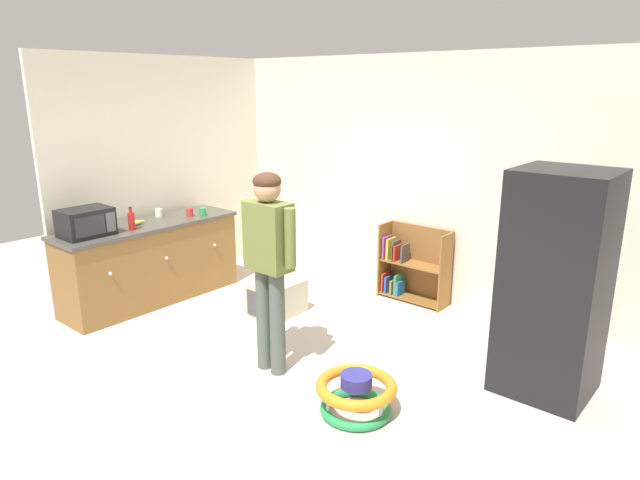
{
  "coord_description": "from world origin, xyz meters",
  "views": [
    {
      "loc": [
        3.07,
        -3.08,
        2.37
      ],
      "look_at": [
        0.14,
        0.41,
        1.09
      ],
      "focal_mm": 31.18,
      "sensor_mm": 36.0,
      "label": 1
    }
  ],
  "objects_px": {
    "ketchup_bottle": "(131,221)",
    "red_cup": "(190,212)",
    "baby_walker": "(356,394)",
    "white_cup": "(159,213)",
    "refrigerator": "(555,284)",
    "teal_cup": "(103,223)",
    "standing_person": "(269,254)",
    "banana_bunch": "(138,222)",
    "pet_carrier": "(277,298)",
    "green_cup": "(203,212)",
    "kitchen_counter": "(151,262)",
    "bookshelf": "(411,267)",
    "microwave": "(86,222)"
  },
  "relations": [
    {
      "from": "green_cup",
      "to": "teal_cup",
      "type": "bearing_deg",
      "value": -109.52
    },
    {
      "from": "teal_cup",
      "to": "kitchen_counter",
      "type": "bearing_deg",
      "value": 66.96
    },
    {
      "from": "refrigerator",
      "to": "red_cup",
      "type": "distance_m",
      "value": 4.01
    },
    {
      "from": "bookshelf",
      "to": "green_cup",
      "type": "relative_size",
      "value": 8.95
    },
    {
      "from": "baby_walker",
      "to": "teal_cup",
      "type": "distance_m",
      "value": 3.39
    },
    {
      "from": "pet_carrier",
      "to": "standing_person",
      "type": "bearing_deg",
      "value": -47.64
    },
    {
      "from": "baby_walker",
      "to": "white_cup",
      "type": "bearing_deg",
      "value": 169.63
    },
    {
      "from": "pet_carrier",
      "to": "red_cup",
      "type": "xyz_separation_m",
      "value": [
        -1.27,
        -0.11,
        0.77
      ]
    },
    {
      "from": "refrigerator",
      "to": "microwave",
      "type": "distance_m",
      "value": 4.38
    },
    {
      "from": "refrigerator",
      "to": "banana_bunch",
      "type": "height_order",
      "value": "refrigerator"
    },
    {
      "from": "microwave",
      "to": "banana_bunch",
      "type": "distance_m",
      "value": 0.61
    },
    {
      "from": "microwave",
      "to": "banana_bunch",
      "type": "relative_size",
      "value": 3.08
    },
    {
      "from": "refrigerator",
      "to": "banana_bunch",
      "type": "xyz_separation_m",
      "value": [
        -4.08,
        -1.03,
        0.04
      ]
    },
    {
      "from": "ketchup_bottle",
      "to": "red_cup",
      "type": "bearing_deg",
      "value": 93.56
    },
    {
      "from": "refrigerator",
      "to": "white_cup",
      "type": "relative_size",
      "value": 18.74
    },
    {
      "from": "ketchup_bottle",
      "to": "baby_walker",
      "type": "bearing_deg",
      "value": -1.37
    },
    {
      "from": "refrigerator",
      "to": "pet_carrier",
      "type": "xyz_separation_m",
      "value": [
        -2.71,
        -0.31,
        -0.71
      ]
    },
    {
      "from": "bookshelf",
      "to": "microwave",
      "type": "bearing_deg",
      "value": -130.37
    },
    {
      "from": "baby_walker",
      "to": "teal_cup",
      "type": "height_order",
      "value": "teal_cup"
    },
    {
      "from": "red_cup",
      "to": "white_cup",
      "type": "height_order",
      "value": "same"
    },
    {
      "from": "teal_cup",
      "to": "white_cup",
      "type": "bearing_deg",
      "value": 88.63
    },
    {
      "from": "baby_walker",
      "to": "teal_cup",
      "type": "bearing_deg",
      "value": -178.7
    },
    {
      "from": "teal_cup",
      "to": "banana_bunch",
      "type": "bearing_deg",
      "value": 62.79
    },
    {
      "from": "standing_person",
      "to": "white_cup",
      "type": "bearing_deg",
      "value": 167.05
    },
    {
      "from": "banana_bunch",
      "to": "teal_cup",
      "type": "xyz_separation_m",
      "value": [
        -0.16,
        -0.32,
        0.02
      ]
    },
    {
      "from": "banana_bunch",
      "to": "ketchup_bottle",
      "type": "distance_m",
      "value": 0.24
    },
    {
      "from": "kitchen_counter",
      "to": "ketchup_bottle",
      "type": "distance_m",
      "value": 0.62
    },
    {
      "from": "standing_person",
      "to": "baby_walker",
      "type": "height_order",
      "value": "standing_person"
    },
    {
      "from": "banana_bunch",
      "to": "ketchup_bottle",
      "type": "bearing_deg",
      "value": -48.98
    },
    {
      "from": "baby_walker",
      "to": "bookshelf",
      "type": "bearing_deg",
      "value": 111.74
    },
    {
      "from": "refrigerator",
      "to": "microwave",
      "type": "xyz_separation_m",
      "value": [
        -4.07,
        -1.62,
        0.15
      ]
    },
    {
      "from": "pet_carrier",
      "to": "white_cup",
      "type": "xyz_separation_m",
      "value": [
        -1.52,
        -0.36,
        0.77
      ]
    },
    {
      "from": "baby_walker",
      "to": "white_cup",
      "type": "distance_m",
      "value": 3.43
    },
    {
      "from": "microwave",
      "to": "green_cup",
      "type": "distance_m",
      "value": 1.33
    },
    {
      "from": "teal_cup",
      "to": "standing_person",
      "type": "bearing_deg",
      "value": 3.37
    },
    {
      "from": "baby_walker",
      "to": "banana_bunch",
      "type": "xyz_separation_m",
      "value": [
        -3.14,
        0.24,
        0.77
      ]
    },
    {
      "from": "bookshelf",
      "to": "pet_carrier",
      "type": "bearing_deg",
      "value": -123.74
    },
    {
      "from": "pet_carrier",
      "to": "ketchup_bottle",
      "type": "height_order",
      "value": "ketchup_bottle"
    },
    {
      "from": "baby_walker",
      "to": "microwave",
      "type": "relative_size",
      "value": 1.26
    },
    {
      "from": "kitchen_counter",
      "to": "red_cup",
      "type": "bearing_deg",
      "value": 80.58
    },
    {
      "from": "pet_carrier",
      "to": "banana_bunch",
      "type": "height_order",
      "value": "banana_bunch"
    },
    {
      "from": "bookshelf",
      "to": "standing_person",
      "type": "height_order",
      "value": "standing_person"
    },
    {
      "from": "kitchen_counter",
      "to": "refrigerator",
      "type": "relative_size",
      "value": 1.14
    },
    {
      "from": "standing_person",
      "to": "microwave",
      "type": "height_order",
      "value": "standing_person"
    },
    {
      "from": "teal_cup",
      "to": "microwave",
      "type": "bearing_deg",
      "value": -57.62
    },
    {
      "from": "microwave",
      "to": "green_cup",
      "type": "xyz_separation_m",
      "value": [
        0.19,
        1.31,
        -0.09
      ]
    },
    {
      "from": "pet_carrier",
      "to": "green_cup",
      "type": "height_order",
      "value": "green_cup"
    },
    {
      "from": "refrigerator",
      "to": "baby_walker",
      "type": "bearing_deg",
      "value": -126.71
    },
    {
      "from": "bookshelf",
      "to": "white_cup",
      "type": "height_order",
      "value": "white_cup"
    },
    {
      "from": "refrigerator",
      "to": "green_cup",
      "type": "xyz_separation_m",
      "value": [
        -3.88,
        -0.31,
        0.06
      ]
    }
  ]
}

